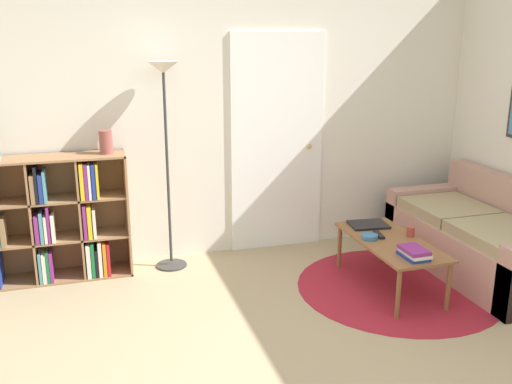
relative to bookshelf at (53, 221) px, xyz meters
name	(u,v)px	position (x,y,z in m)	size (l,w,h in m)	color
ground_plane	(322,381)	(1.55, -2.05, -0.51)	(14.00, 14.00, 0.00)	tan
wall_back	(229,115)	(1.57, 0.21, 0.78)	(7.79, 0.11, 2.60)	silver
rug	(398,287)	(2.67, -1.03, -0.50)	(1.64, 1.64, 0.01)	maroon
bookshelf	(53,221)	(0.00, 0.00, 0.00)	(1.16, 0.34, 1.05)	#936B47
floor_lamp	(165,104)	(0.96, -0.04, 0.93)	(0.27, 0.27, 1.79)	#333333
couch	(486,240)	(3.56, -0.92, -0.23)	(0.85, 1.75, 0.79)	tan
coffee_table	(391,245)	(2.59, -0.99, -0.14)	(0.50, 1.07, 0.41)	brown
laptop	(368,225)	(2.59, -0.62, -0.09)	(0.35, 0.28, 0.02)	black
bowl	(370,237)	(2.44, -0.91, -0.08)	(0.13, 0.13, 0.04)	teal
book_stack_on_table	(414,253)	(2.56, -1.37, -0.06)	(0.17, 0.23, 0.08)	navy
cup	(410,232)	(2.79, -0.96, -0.06)	(0.07, 0.07, 0.08)	#A33D33
remote	(379,235)	(2.55, -0.87, -0.09)	(0.07, 0.17, 0.02)	black
vase_on_shelf	(106,142)	(0.47, -0.01, 0.64)	(0.11, 0.11, 0.19)	#934C47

